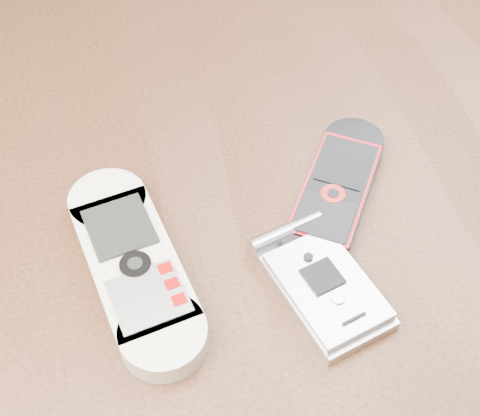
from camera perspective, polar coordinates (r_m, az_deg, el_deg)
The scene contains 4 objects.
table at distance 0.58m, azimuth -0.48°, elevation -7.35°, with size 1.20×0.80×0.75m.
nokia_white at distance 0.46m, azimuth -9.06°, elevation -4.80°, with size 0.06×0.17×0.02m, color silver.
nokia_black_red at distance 0.50m, azimuth 8.13°, elevation 1.41°, with size 0.05×0.15×0.02m, color black.
motorola_razr at distance 0.45m, azimuth 7.19°, elevation -6.56°, with size 0.06×0.11×0.02m, color #B6B6BB.
Camera 1 is at (-0.07, -0.30, 1.13)m, focal length 50.00 mm.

